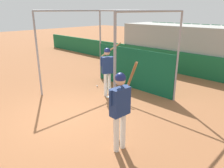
# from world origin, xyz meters

# --- Properties ---
(ground_plane) EXTENTS (60.00, 60.00, 0.00)m
(ground_plane) POSITION_xyz_m (0.00, 0.00, 0.00)
(ground_plane) COLOR #935B38
(outfield_wall) EXTENTS (24.00, 0.12, 1.13)m
(outfield_wall) POSITION_xyz_m (0.00, 6.87, 0.57)
(outfield_wall) COLOR #196038
(outfield_wall) RESTS_ON ground
(bleacher_section) EXTENTS (7.60, 2.40, 2.41)m
(bleacher_section) POSITION_xyz_m (-0.00, 8.13, 1.20)
(bleacher_section) COLOR #9E9E99
(bleacher_section) RESTS_ON ground
(batting_cage) EXTENTS (4.03, 3.22, 3.17)m
(batting_cage) POSITION_xyz_m (-0.24, 2.99, 1.31)
(batting_cage) COLOR gray
(batting_cage) RESTS_ON ground
(home_plate) EXTENTS (0.44, 0.44, 0.02)m
(home_plate) POSITION_xyz_m (-0.06, 2.14, 0.01)
(home_plate) COLOR white
(home_plate) RESTS_ON ground
(player_batter) EXTENTS (0.62, 0.93, 2.01)m
(player_batter) POSITION_xyz_m (-0.41, 2.15, 1.13)
(player_batter) COLOR white
(player_batter) RESTS_ON ground
(player_waiting) EXTENTS (0.49, 0.79, 2.15)m
(player_waiting) POSITION_xyz_m (2.33, -0.12, 1.18)
(player_waiting) COLOR white
(player_waiting) RESTS_ON ground
(baseball) EXTENTS (0.07, 0.07, 0.07)m
(baseball) POSITION_xyz_m (-1.39, 2.47, 0.04)
(baseball) COLOR white
(baseball) RESTS_ON ground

